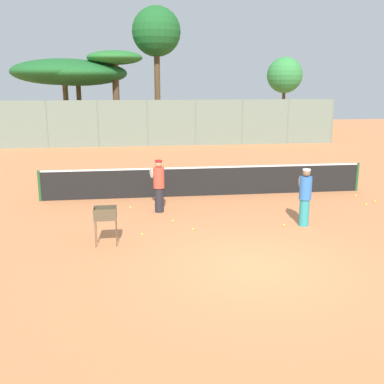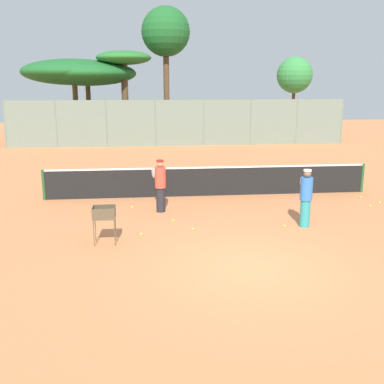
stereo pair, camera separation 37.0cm
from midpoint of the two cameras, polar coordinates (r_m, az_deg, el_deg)
ground_plane at (r=10.14m, az=8.45°, el=-9.54°), size 80.00×80.00×0.00m
tennis_net at (r=16.19m, az=2.79°, el=1.44°), size 11.70×0.10×1.07m
back_fence at (r=29.50m, az=-1.22°, el=8.76°), size 22.06×0.08×2.96m
tree_0 at (r=33.40m, az=-12.86°, el=14.45°), size 6.87×6.87×5.53m
tree_1 at (r=33.74m, az=-14.46°, el=14.51°), size 7.22×7.22×5.67m
tree_2 at (r=32.15m, az=-8.31°, el=16.09°), size 3.76×3.76×6.15m
tree_3 at (r=37.12m, az=13.19°, el=14.21°), size 2.78×2.78×6.01m
tree_4 at (r=35.00m, az=-3.03°, el=19.49°), size 3.58×3.58×9.48m
player_white_outfit at (r=13.04m, az=15.04°, el=-0.65°), size 0.34×0.89×1.65m
player_red_cap at (r=14.11m, az=-3.30°, el=0.89°), size 0.47×0.85×1.66m
ball_cart at (r=11.45m, az=-10.22°, el=-2.96°), size 0.56×0.41×0.97m
tennis_ball_0 at (r=13.24m, az=-1.58°, el=-3.66°), size 0.07×0.07×0.07m
tennis_ball_1 at (r=12.14m, az=-5.58°, el=-5.34°), size 0.07×0.07×0.07m
tennis_ball_2 at (r=14.78m, az=-6.87°, el=-1.92°), size 0.07×0.07×0.07m
tennis_ball_3 at (r=16.32m, az=15.12°, el=-0.82°), size 0.07×0.07×0.07m
tennis_ball_4 at (r=12.49m, az=0.92°, el=-4.73°), size 0.07×0.07×0.07m
tennis_ball_5 at (r=16.02m, az=22.29°, el=-1.64°), size 0.07×0.07×0.07m
tennis_ball_6 at (r=13.06m, az=12.47°, el=-4.23°), size 0.07×0.07×0.07m
tennis_ball_7 at (r=16.55m, az=23.32°, el=-1.27°), size 0.07×0.07×0.07m
tennis_ball_8 at (r=17.13m, az=21.18°, el=-0.60°), size 0.07×0.07×0.07m
parked_car at (r=34.44m, az=-6.35°, el=8.01°), size 4.20×1.70×1.60m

